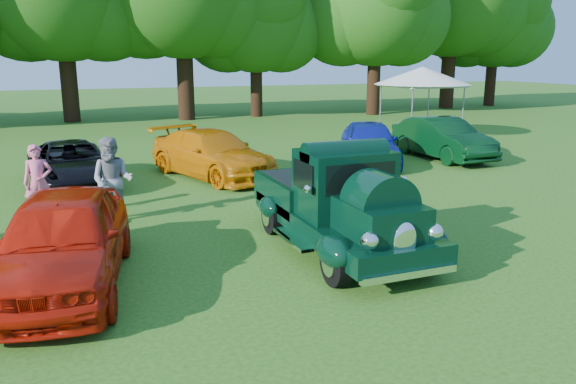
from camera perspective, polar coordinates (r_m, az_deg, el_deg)
name	(u,v)px	position (r m, az deg, el deg)	size (l,w,h in m)	color
ground	(257,274)	(9.52, -3.22, -8.36)	(120.00, 120.00, 0.00)	#245213
hero_pickup	(338,206)	(10.59, 5.14, -1.38)	(2.28, 4.89, 1.91)	black
red_convertible	(63,240)	(9.47, -21.89, -4.54)	(1.81, 4.50, 1.53)	#AF1507
back_car_black	(72,164)	(16.99, -21.08, 2.71)	(2.05, 4.44, 1.23)	black
back_car_orange	(212,154)	(17.12, -7.70, 3.86)	(1.96, 4.83, 1.40)	#C66C07
back_car_blue	(369,142)	(19.20, 8.26, 5.00)	(1.74, 4.33, 1.48)	navy
back_car_green	(442,138)	(20.81, 15.40, 5.28)	(1.53, 4.40, 1.45)	black
spectator_pink	(38,182)	(13.63, -24.04, 0.91)	(0.61, 0.40, 1.69)	#E15C83
spectator_grey	(113,181)	(12.72, -17.39, 1.11)	(0.92, 0.72, 1.89)	gray
canopy_tent	(422,76)	(25.69, 13.49, 11.36)	(4.24, 4.24, 3.14)	silver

